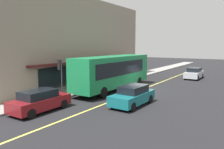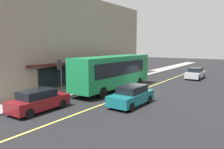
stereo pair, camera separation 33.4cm
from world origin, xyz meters
name	(u,v)px [view 2 (the right image)]	position (x,y,z in m)	size (l,w,h in m)	color
ground	(142,90)	(0.00, 0.00, 0.00)	(120.00, 120.00, 0.00)	black
sidewalk	(103,84)	(0.00, 5.06, 0.07)	(80.00, 2.48, 0.15)	gray
lane_centre_stripe	(142,90)	(0.00, 0.00, 0.00)	(36.00, 0.16, 0.01)	#D8D14C
storefront_building	(53,42)	(-1.03, 12.15, 4.97)	(23.52, 12.31, 9.94)	gray
bus	(114,71)	(-1.75, 2.36, 1.99)	(11.14, 2.64, 3.50)	#197F47
traffic_light	(60,69)	(-6.99, 4.62, 2.53)	(0.30, 0.52, 3.20)	#2D2D33
car_maroon	(39,101)	(-10.89, 2.67, 0.74)	(4.32, 1.89, 1.52)	maroon
car_silver	(195,73)	(10.92, -2.76, 0.74)	(4.30, 1.87, 1.52)	#B7BABF
car_teal	(131,96)	(-5.91, -2.00, 0.74)	(4.35, 1.95, 1.52)	#14666B
pedestrian_near_storefront	(143,67)	(11.00, 5.24, 1.22)	(0.34, 0.34, 1.78)	black
pedestrian_by_curb	(103,73)	(1.20, 5.83, 1.20)	(0.34, 0.34, 1.75)	black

